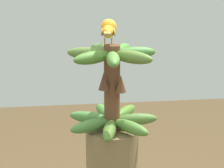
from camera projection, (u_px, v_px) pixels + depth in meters
name	position (u px, v px, depth m)	size (l,w,h in m)	color
banana_bunch	(112.00, 88.00, 1.22)	(0.33, 0.32, 0.30)	brown
perched_bird	(109.00, 29.00, 1.19)	(0.18, 0.06, 0.08)	#C68933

